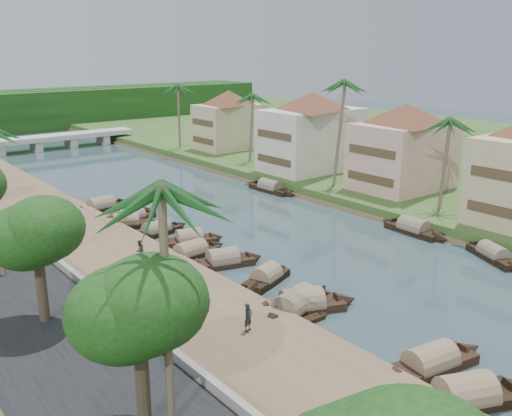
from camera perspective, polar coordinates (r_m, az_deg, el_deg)
ground at (r=45.54m, az=12.66°, el=-6.53°), size 220.00×220.00×0.00m
left_bank at (r=51.85m, az=-16.91°, el=-3.58°), size 10.00×180.00×0.80m
right_bank at (r=71.54m, az=9.94°, el=2.33°), size 16.00×180.00×1.20m
retaining_wall at (r=50.30m, az=-21.43°, el=-3.46°), size 0.40×180.00×1.10m
far_right_fill at (r=101.78m, az=24.05°, el=5.17°), size 60.00×220.00×1.15m
treeline at (r=130.94m, az=-23.85°, el=8.81°), size 120.00×14.00×8.00m
bridge at (r=104.60m, az=-19.62°, el=6.52°), size 28.00×4.00×2.40m
building_mid at (r=67.50m, az=14.54°, el=6.05°), size 14.11×14.11×9.70m
building_far at (r=75.90m, az=5.62°, el=7.71°), size 15.59×15.59×10.20m
building_distant at (r=91.84m, az=-2.72°, el=8.86°), size 12.62×12.62×9.20m
sampan_1 at (r=31.32m, az=20.21°, el=-17.29°), size 8.02×4.78×2.35m
sampan_2 at (r=33.53m, az=17.03°, el=-14.65°), size 8.29×2.81×2.16m
sampan_3 at (r=38.50m, az=3.95°, el=-9.77°), size 8.97×4.22×2.35m
sampan_4 at (r=38.73m, az=4.61°, el=-9.62°), size 8.15×4.70×2.29m
sampan_5 at (r=42.82m, az=1.06°, el=-7.00°), size 6.32×3.55×2.01m
sampan_6 at (r=46.09m, az=-3.33°, el=-5.32°), size 7.23×3.45×2.12m
sampan_7 at (r=48.16m, az=-6.53°, el=-4.46°), size 7.51×2.20×2.00m
sampan_8 at (r=51.22m, az=-6.68°, el=-3.20°), size 6.67×3.38×2.04m
sampan_9 at (r=54.16m, az=-9.91°, el=-2.28°), size 7.41×2.42×1.89m
sampan_10 at (r=57.06m, az=-12.80°, el=-1.50°), size 6.91×4.65×1.98m
sampan_11 at (r=59.58m, az=-12.90°, el=-0.76°), size 7.57×3.87×2.15m
sampan_12 at (r=58.50m, az=-12.31°, el=-1.04°), size 7.72×3.78×1.88m
sampan_13 at (r=63.67m, az=-15.22°, el=0.15°), size 7.73×2.45×2.10m
sampan_14 at (r=51.26m, az=22.61°, el=-4.36°), size 4.44×7.43×1.88m
sampan_15 at (r=55.92m, az=15.48°, el=-2.04°), size 2.10×8.07×2.15m
sampan_16 at (r=69.53m, az=1.47°, el=2.01°), size 2.05×8.73×2.13m
canoe_1 at (r=37.13m, az=4.81°, el=-11.35°), size 4.43×0.73×0.72m
canoe_2 at (r=51.37m, az=-8.98°, el=-3.60°), size 5.23×3.57×0.82m
palm_1 at (r=59.19m, az=18.61°, el=8.14°), size 3.20×3.20×10.48m
palm_2 at (r=66.60m, az=8.30°, el=12.11°), size 3.20×3.20×13.53m
palm_3 at (r=80.53m, az=-0.58°, el=11.05°), size 3.20×3.20×10.86m
palm_4 at (r=22.14m, az=-9.47°, el=1.33°), size 3.20×3.20×11.98m
palm_7 at (r=92.57m, az=-7.83°, el=11.89°), size 3.20×3.20×11.45m
tree_1 at (r=23.76m, az=-11.72°, el=-9.89°), size 4.77×4.77×7.51m
tree_2 at (r=34.73m, az=-21.17°, el=-2.47°), size 4.62×4.62×7.36m
tree_6 at (r=81.97m, az=6.33°, el=8.66°), size 4.37×4.37×7.62m
person_near at (r=34.21m, az=-0.79°, el=-10.85°), size 0.72×0.57×1.74m
person_far at (r=45.64m, az=-11.56°, el=-4.19°), size 1.03×0.96×1.70m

